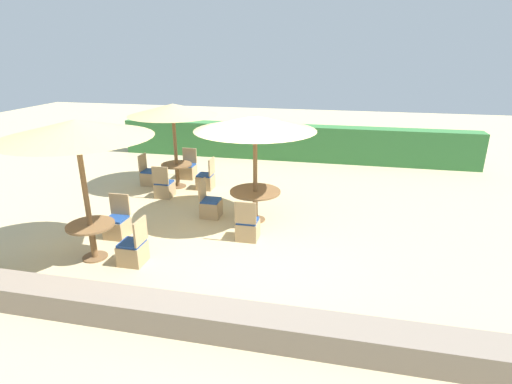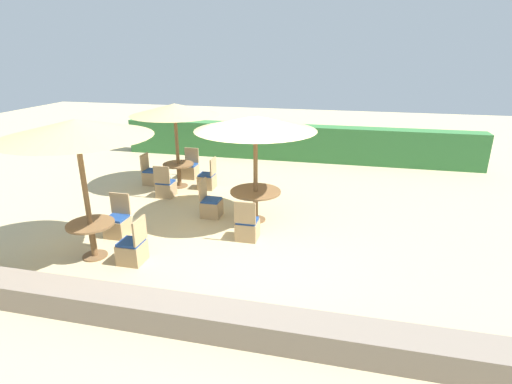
# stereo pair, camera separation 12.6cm
# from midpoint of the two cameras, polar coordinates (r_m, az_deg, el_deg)

# --- Properties ---
(ground_plane) EXTENTS (40.00, 40.00, 0.00)m
(ground_plane) POSITION_cam_midpoint_polar(r_m,az_deg,el_deg) (8.69, -0.48, -6.91)
(ground_plane) COLOR #C6B284
(hedge_row) EXTENTS (13.00, 0.70, 1.28)m
(hedge_row) POSITION_cam_midpoint_polar(r_m,az_deg,el_deg) (14.91, 5.73, 7.04)
(hedge_row) COLOR #387A3D
(hedge_row) RESTS_ON ground_plane
(stone_border) EXTENTS (10.00, 0.56, 0.42)m
(stone_border) POSITION_cam_midpoint_polar(r_m,az_deg,el_deg) (6.13, -7.33, -17.42)
(stone_border) COLOR gray
(stone_border) RESTS_ON ground_plane
(parasol_center) EXTENTS (2.76, 2.76, 2.51)m
(parasol_center) POSITION_cam_midpoint_polar(r_m,az_deg,el_deg) (8.98, 0.34, 9.77)
(parasol_center) COLOR brown
(parasol_center) RESTS_ON ground_plane
(round_table_center) EXTENTS (1.20, 1.20, 0.75)m
(round_table_center) POSITION_cam_midpoint_polar(r_m,az_deg,el_deg) (9.44, 0.32, -0.61)
(round_table_center) COLOR brown
(round_table_center) RESTS_ON ground_plane
(patio_chair_center_south) EXTENTS (0.46, 0.46, 0.93)m
(patio_chair_center_south) POSITION_cam_midpoint_polar(r_m,az_deg,el_deg) (8.64, -0.84, -5.13)
(patio_chair_center_south) COLOR tan
(patio_chair_center_south) RESTS_ON ground_plane
(patio_chair_center_west) EXTENTS (0.46, 0.46, 0.93)m
(patio_chair_center_west) POSITION_cam_midpoint_polar(r_m,az_deg,el_deg) (9.85, -6.09, -2.03)
(patio_chair_center_west) COLOR tan
(patio_chair_center_west) RESTS_ON ground_plane
(parasol_front_left) EXTENTS (2.72, 2.72, 2.74)m
(parasol_front_left) POSITION_cam_midpoint_polar(r_m,az_deg,el_deg) (7.84, -23.95, 8.26)
(parasol_front_left) COLOR brown
(parasol_front_left) RESTS_ON ground_plane
(round_table_front_left) EXTENTS (0.90, 0.90, 0.72)m
(round_table_front_left) POSITION_cam_midpoint_polar(r_m,az_deg,el_deg) (8.43, -22.04, -5.32)
(round_table_front_left) COLOR brown
(round_table_front_left) RESTS_ON ground_plane
(patio_chair_front_left_north) EXTENTS (0.46, 0.46, 0.93)m
(patio_chair_front_left_north) POSITION_cam_midpoint_polar(r_m,az_deg,el_deg) (9.29, -18.78, -4.42)
(patio_chair_front_left_north) COLOR tan
(patio_chair_front_left_north) RESTS_ON ground_plane
(patio_chair_front_left_east) EXTENTS (0.46, 0.46, 0.93)m
(patio_chair_front_left_east) POSITION_cam_midpoint_polar(r_m,az_deg,el_deg) (8.08, -16.78, -7.91)
(patio_chair_front_left_east) COLOR tan
(patio_chair_front_left_east) RESTS_ON ground_plane
(parasol_back_left) EXTENTS (2.53, 2.53, 2.46)m
(parasol_back_left) POSITION_cam_midpoint_polar(r_m,az_deg,el_deg) (11.69, -11.25, 11.45)
(parasol_back_left) COLOR brown
(parasol_back_left) RESTS_ON ground_plane
(round_table_back_left) EXTENTS (0.90, 0.90, 0.71)m
(round_table_back_left) POSITION_cam_midpoint_polar(r_m,az_deg,el_deg) (12.06, -10.69, 3.17)
(round_table_back_left) COLOR brown
(round_table_back_left) RESTS_ON ground_plane
(patio_chair_back_left_north) EXTENTS (0.46, 0.46, 0.93)m
(patio_chair_back_left_north) POSITION_cam_midpoint_polar(r_m,az_deg,el_deg) (12.92, -9.11, 3.17)
(patio_chair_back_left_north) COLOR tan
(patio_chair_back_left_north) RESTS_ON ground_plane
(patio_chair_back_left_east) EXTENTS (0.46, 0.46, 0.93)m
(patio_chair_back_left_east) POSITION_cam_midpoint_polar(r_m,az_deg,el_deg) (11.83, -6.65, 1.73)
(patio_chair_back_left_east) COLOR tan
(patio_chair_back_left_east) RESTS_ON ground_plane
(patio_chair_back_left_west) EXTENTS (0.46, 0.46, 0.93)m
(patio_chair_back_left_west) POSITION_cam_midpoint_polar(r_m,az_deg,el_deg) (12.54, -14.42, 2.28)
(patio_chair_back_left_west) COLOR tan
(patio_chair_back_left_west) RESTS_ON ground_plane
(patio_chair_back_left_south) EXTENTS (0.46, 0.46, 0.93)m
(patio_chair_back_left_south) POSITION_cam_midpoint_polar(r_m,az_deg,el_deg) (11.37, -12.46, 0.62)
(patio_chair_back_left_south) COLOR tan
(patio_chair_back_left_south) RESTS_ON ground_plane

